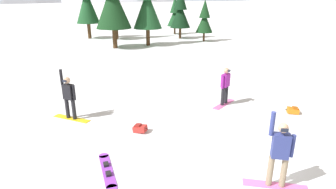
% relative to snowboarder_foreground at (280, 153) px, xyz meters
% --- Properties ---
extents(ground_plane, '(800.00, 800.00, 0.00)m').
position_rel_snowboarder_foreground_xyz_m(ground_plane, '(-0.02, 1.13, -0.95)').
color(ground_plane, white).
extents(snowboarder_foreground, '(1.41, 1.22, 2.02)m').
position_rel_snowboarder_foreground_xyz_m(snowboarder_foreground, '(0.00, 0.00, 0.00)').
color(snowboarder_foreground, pink).
rests_on(snowboarder_foreground, ground_plane).
extents(snowboarder_midground, '(1.52, 0.86, 1.66)m').
position_rel_snowboarder_foreground_xyz_m(snowboarder_midground, '(2.47, 5.10, -0.08)').
color(snowboarder_midground, pink).
rests_on(snowboarder_midground, ground_plane).
extents(snowboarder_background, '(1.21, 1.43, 1.96)m').
position_rel_snowboarder_foreground_xyz_m(snowboarder_background, '(-3.76, 6.71, -0.04)').
color(snowboarder_background, yellow).
rests_on(snowboarder_background, ground_plane).
extents(loose_snowboard_near_right, '(0.57, 1.90, 0.09)m').
position_rel_snowboarder_foreground_xyz_m(loose_snowboard_near_right, '(-3.56, 2.66, -0.93)').
color(loose_snowboard_near_right, '#993FD8').
rests_on(loose_snowboard_near_right, ground_plane).
extents(backpack_orange, '(0.56, 0.54, 0.28)m').
position_rel_snowboarder_foreground_xyz_m(backpack_orange, '(4.31, 2.97, -0.82)').
color(backpack_orange, orange).
rests_on(backpack_orange, ground_plane).
extents(backpack_red, '(0.55, 0.56, 0.29)m').
position_rel_snowboarder_foreground_xyz_m(backpack_red, '(-1.84, 4.40, -0.81)').
color(backpack_red, red).
rests_on(backpack_red, ground_plane).
extents(pine_tree_broad, '(2.18, 2.18, 5.35)m').
position_rel_snowboarder_foreground_xyz_m(pine_tree_broad, '(10.87, 23.13, 1.97)').
color(pine_tree_broad, '#472D19').
rests_on(pine_tree_broad, ground_plane).
extents(pine_tree_young, '(1.82, 1.82, 4.41)m').
position_rel_snowboarder_foreground_xyz_m(pine_tree_young, '(12.14, 26.55, 1.45)').
color(pine_tree_young, '#472D19').
rests_on(pine_tree_young, ground_plane).
extents(pine_tree_short, '(2.43, 2.43, 7.44)m').
position_rel_snowboarder_foreground_xyz_m(pine_tree_short, '(2.13, 27.87, 3.10)').
color(pine_tree_short, '#472D19').
rests_on(pine_tree_short, ground_plane).
extents(pine_tree_slender, '(2.66, 2.66, 7.20)m').
position_rel_snowboarder_foreground_xyz_m(pine_tree_slender, '(5.91, 20.68, 2.97)').
color(pine_tree_slender, '#472D19').
rests_on(pine_tree_slender, ground_plane).
extents(pine_tree_leaning, '(1.73, 1.73, 4.15)m').
position_rel_snowboarder_foreground_xyz_m(pine_tree_leaning, '(11.97, 20.20, 1.31)').
color(pine_tree_leaning, '#472D19').
rests_on(pine_tree_leaning, ground_plane).
extents(pine_tree_tall, '(2.62, 2.62, 7.49)m').
position_rel_snowboarder_foreground_xyz_m(pine_tree_tall, '(4.55, 25.86, 3.13)').
color(pine_tree_tall, '#472D19').
rests_on(pine_tree_tall, ground_plane).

